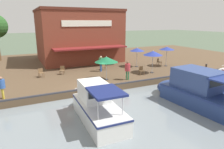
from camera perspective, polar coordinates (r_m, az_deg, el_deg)
ground_plane at (r=16.63m, az=-4.73°, el=-5.89°), size 220.00×220.00×0.00m
quay_deck at (r=26.73m, az=-13.27°, el=2.37°), size 22.00×56.00×0.60m
quay_edge_fender at (r=16.50m, az=-4.90°, el=-3.67°), size 0.20×50.40×0.10m
waterfront_restaurant at (r=28.79m, az=-9.70°, el=10.95°), size 10.65×10.56×6.88m
patio_umbrella_far_corner at (r=21.34m, az=11.63°, el=6.01°), size 2.01×2.01×2.38m
patio_umbrella_mid_patio_right at (r=18.29m, az=-1.64°, el=4.32°), size 2.13×2.13×2.23m
patio_umbrella_near_quay_edge at (r=25.16m, az=15.42°, el=7.22°), size 1.80×1.80×2.41m
patio_umbrella_by_entrance at (r=24.09m, az=7.19°, el=7.07°), size 1.73×1.73×2.31m
cafe_chair_far_corner_seat at (r=21.25m, az=-14.06°, el=1.33°), size 0.59×0.59×0.85m
cafe_chair_beside_entrance at (r=20.70m, az=8.39°, el=1.27°), size 0.48×0.48×0.85m
cafe_chair_back_row_seat at (r=22.57m, az=-2.53°, el=2.53°), size 0.51×0.51×0.85m
cafe_chair_mid_patio at (r=20.72m, az=-19.62°, el=0.57°), size 0.51×0.51×0.85m
cafe_chair_facing_river at (r=25.67m, az=13.22°, el=3.65°), size 0.59×0.59×0.85m
person_near_entrance at (r=15.86m, az=-29.01°, el=-2.66°), size 0.46×0.46×1.62m
person_at_quay_edge at (r=21.74m, az=-3.19°, el=3.67°), size 0.49×0.49×1.71m
person_mid_patio at (r=18.52m, az=4.47°, el=1.83°), size 0.50×0.50×1.77m
motorboat_distant_upstream at (r=12.46m, az=-4.74°, el=-8.66°), size 5.76×2.12×2.32m
motorboat_far_downstream at (r=15.61m, az=24.03°, el=-4.68°), size 8.28×3.42×2.52m
mooring_post at (r=24.44m, az=25.28°, el=1.87°), size 0.22×0.22×0.77m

